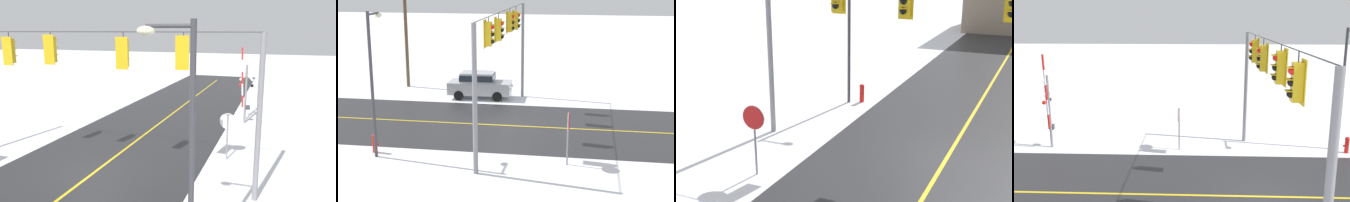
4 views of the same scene
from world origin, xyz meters
TOP-DOWN VIEW (x-y plane):
  - ground_plane at (0.00, 0.00)m, footprint 160.00×160.00m
  - signal_span at (-0.03, -0.01)m, footprint 14.20×0.47m
  - stop_sign at (-5.37, -3.69)m, footprint 0.80×0.09m
  - railroad_crossing at (-5.45, -10.70)m, footprint 0.98×0.31m
  - streetlamp_near at (-5.59, 4.88)m, footprint 1.39×0.28m

SIDE VIEW (x-z plane):
  - ground_plane at x=0.00m, z-range 0.00..0.00m
  - stop_sign at x=-5.37m, z-range 0.54..2.89m
  - railroad_crossing at x=-5.45m, z-range -0.23..4.91m
  - streetlamp_near at x=-5.59m, z-range 0.67..7.17m
  - signal_span at x=-0.03m, z-range 1.35..7.57m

